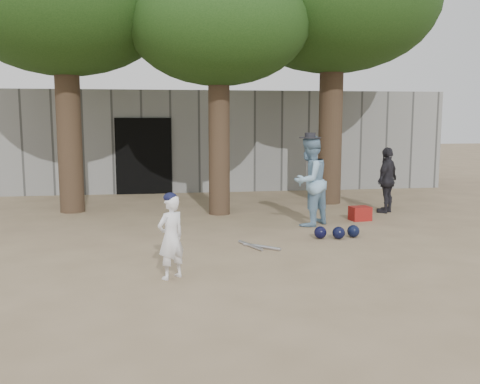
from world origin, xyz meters
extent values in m
plane|color=#937C5E|center=(0.00, 0.00, 0.00)|extent=(70.00, 70.00, 0.00)
imported|color=white|center=(-0.61, -0.67, 0.58)|extent=(0.51, 0.47, 1.16)
imported|color=#82AAC8|center=(2.27, 2.61, 0.92)|extent=(1.13, 1.10, 1.83)
imported|color=black|center=(4.49, 3.82, 0.76)|extent=(0.91, 0.88, 1.52)
cube|color=#A42215|center=(3.52, 2.97, 0.15)|extent=(0.46, 0.37, 0.30)
cube|color=gray|center=(0.00, 8.00, 1.50)|extent=(16.00, 0.35, 3.00)
cube|color=black|center=(-1.20, 7.80, 1.10)|extent=(1.60, 0.08, 2.20)
cube|color=slate|center=(0.00, 10.50, 1.50)|extent=(16.00, 5.00, 3.00)
sphere|color=black|center=(2.15, 1.39, 0.12)|extent=(0.23, 0.23, 0.23)
sphere|color=black|center=(2.47, 1.31, 0.12)|extent=(0.23, 0.23, 0.23)
sphere|color=black|center=(2.79, 1.41, 0.12)|extent=(0.23, 0.23, 0.23)
cylinder|color=#AFAFB6|center=(0.77, 0.94, 0.03)|extent=(0.33, 0.68, 0.06)
cylinder|color=#AFAFB6|center=(0.95, 0.82, 0.03)|extent=(0.58, 0.51, 0.06)
cylinder|color=brown|center=(-2.80, 5.00, 2.75)|extent=(0.56, 0.56, 5.50)
ellipsoid|color=#284C19|center=(-2.80, 5.00, 4.70)|extent=(4.80, 4.80, 3.12)
cylinder|color=brown|center=(0.60, 4.20, 2.50)|extent=(0.48, 0.48, 5.00)
ellipsoid|color=#284C19|center=(0.60, 4.20, 4.20)|extent=(4.00, 4.00, 2.60)
cylinder|color=brown|center=(3.60, 5.40, 2.90)|extent=(0.60, 0.60, 5.80)
ellipsoid|color=#284C19|center=(3.60, 5.40, 5.00)|extent=(5.20, 5.20, 3.38)
camera|label=1|loc=(-0.73, -7.88, 2.20)|focal=40.00mm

